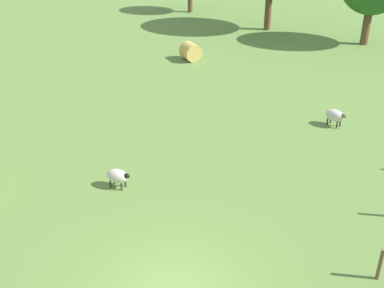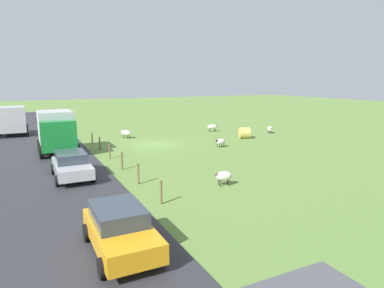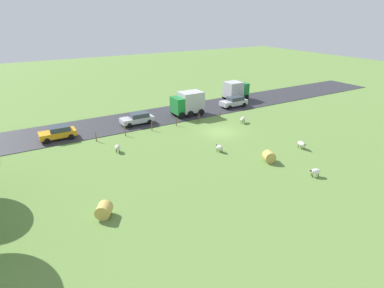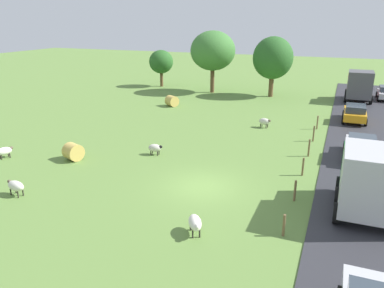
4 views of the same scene
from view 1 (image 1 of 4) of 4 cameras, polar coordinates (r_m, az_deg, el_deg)
sheep_1 at (r=24.96m, az=15.96°, el=3.13°), size 1.11×0.76×0.83m
sheep_4 at (r=19.56m, az=-8.46°, el=-3.63°), size 1.05×0.64×0.77m
hay_bale_0 at (r=32.85m, az=-0.16°, el=10.46°), size 1.53×1.54×1.13m
fence_post_2 at (r=16.31m, az=20.62°, el=-12.69°), size 0.12×0.12×1.12m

